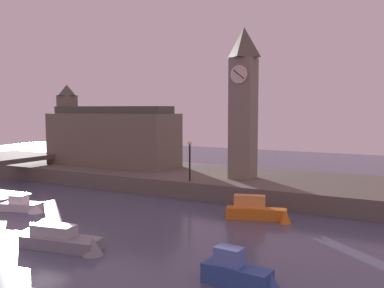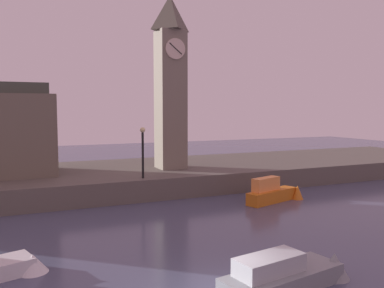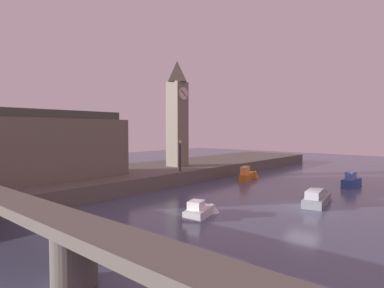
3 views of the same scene
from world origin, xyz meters
name	(u,v)px [view 3 (image 3 of 3)]	position (x,y,z in m)	size (l,w,h in m)	color
ground_plane	(302,208)	(0.00, 0.00, 0.00)	(120.00, 120.00, 0.00)	#474C66
far_embankment	(139,175)	(0.00, 20.00, 0.75)	(70.00, 12.00, 1.50)	#5B544C
clock_tower	(177,112)	(5.20, 18.64, 8.49)	(2.28, 2.33, 13.51)	slate
parliament_hall	(42,146)	(-11.47, 20.16, 4.70)	(15.29, 5.19, 9.12)	#6B6051
bridge_span	(77,237)	(-18.36, 1.80, 1.98)	(2.03, 35.97, 2.59)	#5B544C
streetlamp	(180,152)	(1.74, 14.93, 3.71)	(0.36, 0.36, 3.49)	black
boat_ferry_white	(202,210)	(-6.93, 4.65, 0.40)	(3.85, 2.16, 1.22)	silver
boat_tour_blue	(352,181)	(12.81, -0.37, 0.59)	(3.67, 1.36, 1.67)	#2D4C93
boat_cruiser_grey	(319,198)	(2.52, -0.40, 0.46)	(5.51, 2.26, 1.49)	gray
boat_patrol_orange	(248,175)	(9.61, 10.75, 0.61)	(4.80, 2.17, 1.77)	orange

